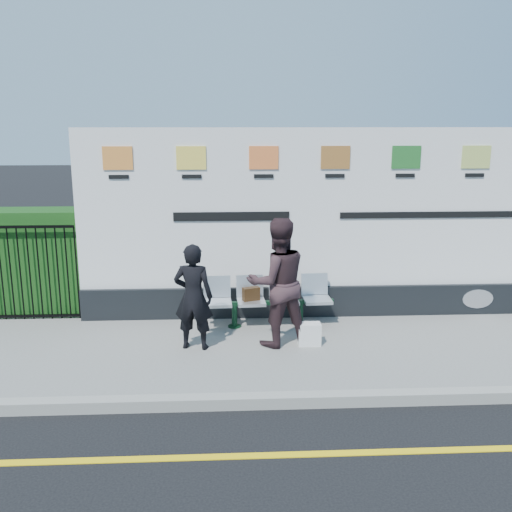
{
  "coord_description": "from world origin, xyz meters",
  "views": [
    {
      "loc": [
        -1.17,
        -4.98,
        3.19
      ],
      "look_at": [
        -0.74,
        3.27,
        1.25
      ],
      "focal_mm": 40.0,
      "sensor_mm": 36.0,
      "label": 1
    }
  ],
  "objects_px": {
    "billboard": "(332,236)",
    "woman_right": "(278,282)",
    "woman_left": "(193,297)",
    "bench": "(268,313)"
  },
  "relations": [
    {
      "from": "billboard",
      "to": "woman_left",
      "type": "bearing_deg",
      "value": -148.09
    },
    {
      "from": "billboard",
      "to": "woman_right",
      "type": "bearing_deg",
      "value": -128.16
    },
    {
      "from": "woman_right",
      "to": "billboard",
      "type": "bearing_deg",
      "value": -142.55
    },
    {
      "from": "woman_left",
      "to": "woman_right",
      "type": "bearing_deg",
      "value": -165.34
    },
    {
      "from": "bench",
      "to": "woman_right",
      "type": "bearing_deg",
      "value": -86.35
    },
    {
      "from": "bench",
      "to": "woman_right",
      "type": "distance_m",
      "value": 1.02
    },
    {
      "from": "billboard",
      "to": "woman_right",
      "type": "height_order",
      "value": "billboard"
    },
    {
      "from": "billboard",
      "to": "woman_right",
      "type": "relative_size",
      "value": 4.41
    },
    {
      "from": "bench",
      "to": "billboard",
      "type": "bearing_deg",
      "value": 22.49
    },
    {
      "from": "billboard",
      "to": "woman_right",
      "type": "distance_m",
      "value": 1.63
    }
  ]
}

